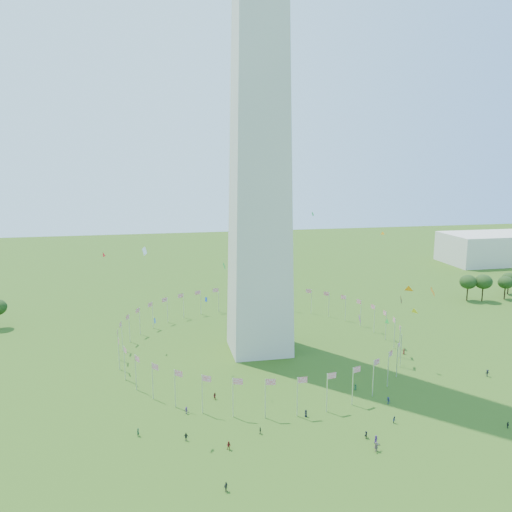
# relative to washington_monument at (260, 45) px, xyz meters

# --- Properties ---
(ground) EXTENTS (600.00, 600.00, 0.00)m
(ground) POSITION_rel_washington_monument_xyz_m (0.00, -50.00, -84.50)
(ground) COLOR #274710
(ground) RESTS_ON ground
(washington_monument) EXTENTS (16.80, 16.80, 169.00)m
(washington_monument) POSITION_rel_washington_monument_xyz_m (0.00, 0.00, 0.00)
(washington_monument) COLOR beige
(washington_monument) RESTS_ON ground
(flag_ring) EXTENTS (80.24, 80.24, 9.00)m
(flag_ring) POSITION_rel_washington_monument_xyz_m (-0.00, 0.00, -80.00)
(flag_ring) COLOR silver
(flag_ring) RESTS_ON ground
(gov_building_east_a) EXTENTS (50.00, 30.00, 16.00)m
(gov_building_east_a) POSITION_rel_washington_monument_xyz_m (150.00, 100.00, -76.50)
(gov_building_east_a) COLOR beige
(gov_building_east_a) RESTS_ON ground
(crowd) EXTENTS (88.35, 78.63, 1.97)m
(crowd) POSITION_rel_washington_monument_xyz_m (8.59, -49.01, -83.66)
(crowd) COLOR #20274A
(crowd) RESTS_ON ground
(kites_aloft) EXTENTS (108.38, 80.13, 31.08)m
(kites_aloft) POSITION_rel_washington_monument_xyz_m (15.64, -25.51, -62.53)
(kites_aloft) COLOR yellow
(kites_aloft) RESTS_ON ground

